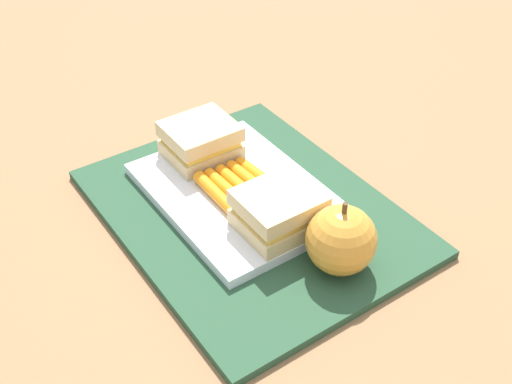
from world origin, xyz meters
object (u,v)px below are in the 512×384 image
at_px(apple, 341,240).
at_px(carrot_sticks_bundle, 237,184).
at_px(food_tray, 237,193).
at_px(sandwich_half_left, 201,141).
at_px(sandwich_half_right, 278,211).

bearing_deg(apple, carrot_sticks_bundle, -171.02).
bearing_deg(carrot_sticks_bundle, food_tray, 164.33).
bearing_deg(sandwich_half_left, food_tray, 0.00).
height_order(food_tray, sandwich_half_left, sandwich_half_left).
bearing_deg(food_tray, apple, 8.86).
height_order(food_tray, carrot_sticks_bundle, carrot_sticks_bundle).
xyz_separation_m(food_tray, sandwich_half_left, (-0.08, 0.00, 0.03)).
xyz_separation_m(sandwich_half_left, sandwich_half_right, (0.16, 0.00, 0.00)).
distance_m(sandwich_half_right, apple, 0.08).
height_order(food_tray, apple, apple).
bearing_deg(sandwich_half_right, sandwich_half_left, 180.00).
bearing_deg(sandwich_half_left, carrot_sticks_bundle, -0.14).
xyz_separation_m(food_tray, carrot_sticks_bundle, (0.00, -0.00, 0.01)).
bearing_deg(apple, sandwich_half_left, -174.15).
relative_size(sandwich_half_right, apple, 0.98).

